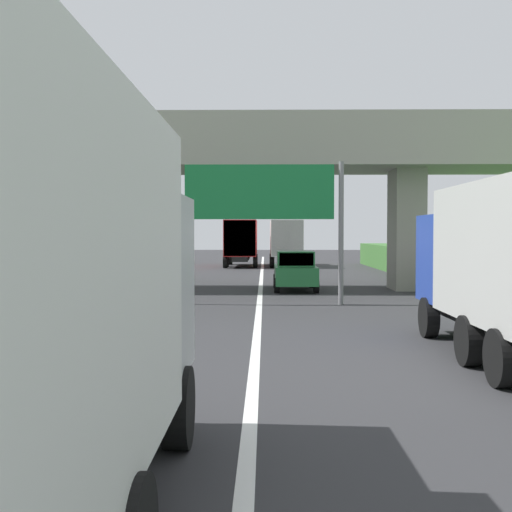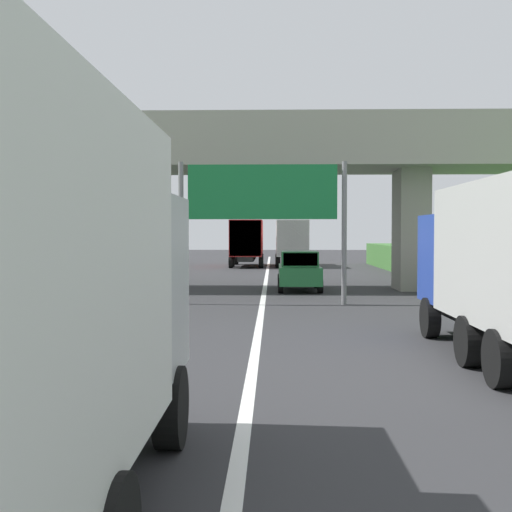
# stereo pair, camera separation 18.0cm
# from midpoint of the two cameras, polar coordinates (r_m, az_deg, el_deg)

# --- Properties ---
(lane_centre_stripe) EXTENTS (0.20, 92.00, 0.01)m
(lane_centre_stripe) POSITION_cam_midpoint_polar(r_m,az_deg,el_deg) (22.55, 0.06, -4.34)
(lane_centre_stripe) COLOR white
(lane_centre_stripe) RESTS_ON ground
(overpass_bridge) EXTENTS (40.00, 4.80, 7.49)m
(overpass_bridge) POSITION_cam_midpoint_polar(r_m,az_deg,el_deg) (29.08, 0.22, 8.16)
(overpass_bridge) COLOR #9E998E
(overpass_bridge) RESTS_ON ground
(overhead_highway_sign) EXTENTS (5.88, 0.18, 4.99)m
(overhead_highway_sign) POSITION_cam_midpoint_polar(r_m,az_deg,el_deg) (22.78, 0.07, 4.89)
(overhead_highway_sign) COLOR slate
(overhead_highway_sign) RESTS_ON ground
(truck_yellow) EXTENTS (2.44, 7.30, 3.44)m
(truck_yellow) POSITION_cam_midpoint_polar(r_m,az_deg,el_deg) (49.00, 2.51, 1.36)
(truck_yellow) COLOR black
(truck_yellow) RESTS_ON ground
(truck_red) EXTENTS (2.44, 7.30, 3.44)m
(truck_red) POSITION_cam_midpoint_polar(r_m,az_deg,el_deg) (48.71, -1.39, 1.35)
(truck_red) COLOR black
(truck_red) RESTS_ON ground
(car_green) EXTENTS (1.86, 4.10, 1.72)m
(car_green) POSITION_cam_midpoint_polar(r_m,az_deg,el_deg) (28.41, 3.27, -1.30)
(car_green) COLOR #236B38
(car_green) RESTS_ON ground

